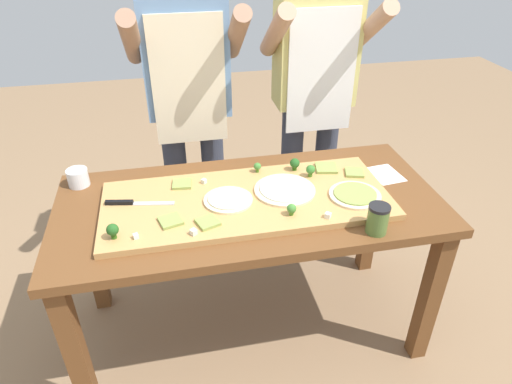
{
  "coord_description": "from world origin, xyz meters",
  "views": [
    {
      "loc": [
        -0.29,
        -1.53,
        1.79
      ],
      "look_at": [
        0.03,
        -0.01,
        0.8
      ],
      "focal_mm": 31.92,
      "sensor_mm": 36.0,
      "label": 1
    }
  ],
  "objects_px": {
    "broccoli_floret_center_left": "(113,230)",
    "cheese_crumble_a": "(204,181)",
    "pizza_slice_near_left": "(208,222)",
    "broccoli_floret_front_left": "(292,209)",
    "broccoli_floret_back_right": "(295,164)",
    "cheese_crumble_b": "(136,236)",
    "cheese_crumble_c": "(194,232)",
    "pizza_slice_center": "(171,221)",
    "pizza_slice_far_right": "(182,184)",
    "broccoli_floret_back_mid": "(257,167)",
    "pizza_slice_far_left": "(354,172)",
    "sauce_jar": "(378,219)",
    "flour_cup": "(78,178)",
    "chefs_knife": "(130,203)",
    "broccoli_floret_front_right": "(311,170)",
    "pizza_whole_pesto_green": "(355,195)",
    "cheese_crumble_d": "(328,215)",
    "pizza_whole_white_garlic": "(285,189)",
    "pizza_whole_cheese_artichoke": "(228,200)",
    "cook_right": "(314,85)",
    "prep_table": "(250,221)",
    "pizza_slice_near_right": "(326,168)",
    "cook_left": "(189,94)"
  },
  "relations": [
    {
      "from": "sauce_jar",
      "to": "cheese_crumble_a",
      "type": "bearing_deg",
      "value": 143.72
    },
    {
      "from": "broccoli_floret_back_right",
      "to": "pizza_whole_cheese_artichoke",
      "type": "bearing_deg",
      "value": -150.13
    },
    {
      "from": "pizza_slice_far_right",
      "to": "flour_cup",
      "type": "relative_size",
      "value": 0.88
    },
    {
      "from": "broccoli_floret_front_left",
      "to": "sauce_jar",
      "type": "bearing_deg",
      "value": -24.8
    },
    {
      "from": "pizza_slice_center",
      "to": "pizza_slice_far_right",
      "type": "xyz_separation_m",
      "value": [
        0.06,
        0.26,
        0.0
      ]
    },
    {
      "from": "pizza_whole_cheese_artichoke",
      "to": "pizza_whole_white_garlic",
      "type": "relative_size",
      "value": 0.78
    },
    {
      "from": "cheese_crumble_d",
      "to": "broccoli_floret_front_left",
      "type": "bearing_deg",
      "value": 160.2
    },
    {
      "from": "pizza_whole_cheese_artichoke",
      "to": "pizza_slice_near_left",
      "type": "bearing_deg",
      "value": -125.98
    },
    {
      "from": "cheese_crumble_d",
      "to": "flour_cup",
      "type": "xyz_separation_m",
      "value": [
        -0.96,
        0.48,
        -0.0
      ]
    },
    {
      "from": "broccoli_floret_center_left",
      "to": "broccoli_floret_back_mid",
      "type": "height_order",
      "value": "broccoli_floret_center_left"
    },
    {
      "from": "cheese_crumble_a",
      "to": "chefs_knife",
      "type": "bearing_deg",
      "value": -161.68
    },
    {
      "from": "pizza_whole_pesto_green",
      "to": "broccoli_floret_front_right",
      "type": "distance_m",
      "value": 0.23
    },
    {
      "from": "pizza_slice_far_left",
      "to": "pizza_slice_center",
      "type": "xyz_separation_m",
      "value": [
        -0.81,
        -0.2,
        0.0
      ]
    },
    {
      "from": "pizza_slice_center",
      "to": "cheese_crumble_b",
      "type": "xyz_separation_m",
      "value": [
        -0.13,
        -0.07,
        0.0
      ]
    },
    {
      "from": "prep_table",
      "to": "sauce_jar",
      "type": "distance_m",
      "value": 0.54
    },
    {
      "from": "pizza_slice_far_right",
      "to": "cheese_crumble_a",
      "type": "height_order",
      "value": "cheese_crumble_a"
    },
    {
      "from": "pizza_slice_near_right",
      "to": "cheese_crumble_b",
      "type": "bearing_deg",
      "value": -157.76
    },
    {
      "from": "broccoli_floret_back_mid",
      "to": "cheese_crumble_c",
      "type": "xyz_separation_m",
      "value": [
        -0.32,
        -0.39,
        -0.02
      ]
    },
    {
      "from": "chefs_knife",
      "to": "pizza_whole_pesto_green",
      "type": "relative_size",
      "value": 1.28
    },
    {
      "from": "cheese_crumble_c",
      "to": "flour_cup",
      "type": "xyz_separation_m",
      "value": [
        -0.45,
        0.48,
        -0.0
      ]
    },
    {
      "from": "pizza_whole_white_garlic",
      "to": "sauce_jar",
      "type": "bearing_deg",
      "value": -48.19
    },
    {
      "from": "pizza_slice_near_left",
      "to": "broccoli_floret_back_mid",
      "type": "xyz_separation_m",
      "value": [
        0.26,
        0.34,
        0.02
      ]
    },
    {
      "from": "pizza_whole_pesto_green",
      "to": "sauce_jar",
      "type": "distance_m",
      "value": 0.21
    },
    {
      "from": "pizza_slice_near_left",
      "to": "broccoli_floret_front_left",
      "type": "relative_size",
      "value": 1.62
    },
    {
      "from": "cheese_crumble_a",
      "to": "pizza_whole_pesto_green",
      "type": "bearing_deg",
      "value": -21.03
    },
    {
      "from": "cheese_crumble_a",
      "to": "cook_left",
      "type": "xyz_separation_m",
      "value": [
        -0.01,
        0.5,
        0.21
      ]
    },
    {
      "from": "cheese_crumble_b",
      "to": "cheese_crumble_c",
      "type": "distance_m",
      "value": 0.2
    },
    {
      "from": "pizza_whole_pesto_green",
      "to": "broccoli_floret_back_mid",
      "type": "height_order",
      "value": "broccoli_floret_back_mid"
    },
    {
      "from": "broccoli_floret_center_left",
      "to": "cheese_crumble_a",
      "type": "bearing_deg",
      "value": 41.29
    },
    {
      "from": "pizza_slice_center",
      "to": "broccoli_floret_front_left",
      "type": "distance_m",
      "value": 0.46
    },
    {
      "from": "chefs_knife",
      "to": "sauce_jar",
      "type": "relative_size",
      "value": 2.36
    },
    {
      "from": "broccoli_floret_back_mid",
      "to": "pizza_slice_center",
      "type": "bearing_deg",
      "value": -142.61
    },
    {
      "from": "pizza_slice_near_left",
      "to": "flour_cup",
      "type": "height_order",
      "value": "flour_cup"
    },
    {
      "from": "chefs_knife",
      "to": "broccoli_floret_front_right",
      "type": "xyz_separation_m",
      "value": [
        0.76,
        0.06,
        0.03
      ]
    },
    {
      "from": "broccoli_floret_back_right",
      "to": "cook_left",
      "type": "height_order",
      "value": "cook_left"
    },
    {
      "from": "broccoli_floret_back_right",
      "to": "cheese_crumble_a",
      "type": "bearing_deg",
      "value": -175.74
    },
    {
      "from": "pizza_whole_cheese_artichoke",
      "to": "cheese_crumble_a",
      "type": "height_order",
      "value": "cheese_crumble_a"
    },
    {
      "from": "pizza_slice_near_left",
      "to": "broccoli_floret_front_left",
      "type": "xyz_separation_m",
      "value": [
        0.32,
        -0.01,
        0.02
      ]
    },
    {
      "from": "pizza_slice_near_left",
      "to": "broccoli_floret_back_mid",
      "type": "distance_m",
      "value": 0.43
    },
    {
      "from": "prep_table",
      "to": "pizza_slice_near_left",
      "type": "distance_m",
      "value": 0.28
    },
    {
      "from": "cheese_crumble_d",
      "to": "cheese_crumble_c",
      "type": "bearing_deg",
      "value": 179.95
    },
    {
      "from": "cheese_crumble_b",
      "to": "pizza_slice_far_right",
      "type": "bearing_deg",
      "value": 60.8
    },
    {
      "from": "pizza_slice_far_left",
      "to": "sauce_jar",
      "type": "relative_size",
      "value": 0.68
    },
    {
      "from": "broccoli_floret_back_right",
      "to": "cheese_crumble_c",
      "type": "height_order",
      "value": "broccoli_floret_back_right"
    },
    {
      "from": "cheese_crumble_d",
      "to": "cook_right",
      "type": "relative_size",
      "value": 0.01
    },
    {
      "from": "broccoli_floret_back_mid",
      "to": "pizza_slice_far_left",
      "type": "bearing_deg",
      "value": -13.67
    },
    {
      "from": "broccoli_floret_front_left",
      "to": "cheese_crumble_b",
      "type": "bearing_deg",
      "value": -177.23
    },
    {
      "from": "cheese_crumble_d",
      "to": "broccoli_floret_back_mid",
      "type": "bearing_deg",
      "value": 115.83
    },
    {
      "from": "prep_table",
      "to": "flour_cup",
      "type": "distance_m",
      "value": 0.76
    },
    {
      "from": "prep_table",
      "to": "flour_cup",
      "type": "relative_size",
      "value": 17.69
    }
  ]
}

